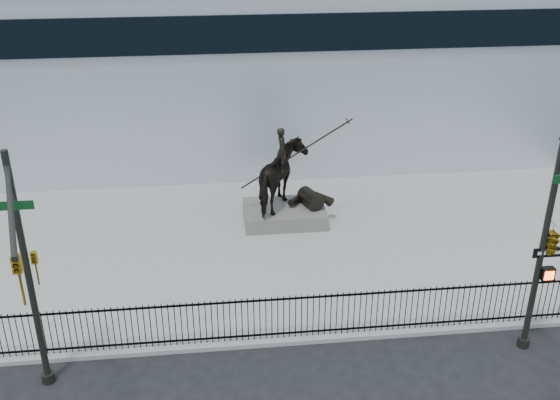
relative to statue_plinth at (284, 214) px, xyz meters
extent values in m
plane|color=black|center=(-0.74, -8.94, -0.46)|extent=(120.00, 120.00, 0.00)
cube|color=gray|center=(-0.74, -1.94, -0.38)|extent=(30.00, 12.00, 0.15)
cube|color=silver|center=(-0.74, 11.06, 4.04)|extent=(44.00, 14.00, 9.00)
cube|color=black|center=(-0.74, -7.69, -0.16)|extent=(22.00, 0.05, 0.05)
cube|color=black|center=(-0.74, -7.69, 1.09)|extent=(22.00, 0.05, 0.05)
cube|color=black|center=(-0.74, -7.69, 0.44)|extent=(22.00, 0.03, 1.50)
cube|color=#5A5852|center=(0.00, 0.00, 0.00)|extent=(3.32, 2.29, 0.62)
imported|color=black|center=(0.00, 0.00, 1.63)|extent=(2.25, 2.63, 2.63)
imported|color=black|center=(-0.10, 0.00, 2.83)|extent=(0.43, 0.65, 1.78)
cylinder|color=black|center=(0.36, 0.00, 2.56)|extent=(4.24, 0.08, 2.68)
cylinder|color=black|center=(-7.74, -8.74, -0.31)|extent=(0.36, 0.36, 0.30)
cylinder|color=black|center=(-7.74, -8.74, 3.04)|extent=(0.18, 0.18, 7.00)
cylinder|color=black|center=(-7.14, -10.87, 6.14)|extent=(1.47, 4.84, 0.12)
imported|color=#B58A14|center=(-6.54, -12.99, 5.51)|extent=(0.18, 0.22, 1.10)
imported|color=#B58A14|center=(-7.52, -8.74, 3.24)|extent=(0.16, 0.20, 1.00)
cube|color=#0C3F19|center=(-7.38, -9.94, 5.64)|extent=(0.90, 0.03, 0.22)
cylinder|color=black|center=(6.26, -8.74, -0.31)|extent=(0.36, 0.36, 0.30)
cylinder|color=black|center=(6.26, -8.74, 3.04)|extent=(0.18, 0.18, 7.00)
imported|color=#B58A14|center=(6.48, -8.74, 3.24)|extent=(0.53, 2.48, 1.00)
cube|color=black|center=(6.54, -8.79, 2.14)|extent=(0.38, 0.22, 0.38)
cube|color=#FF2D05|center=(6.54, -8.91, 2.14)|extent=(0.28, 0.02, 0.28)
cube|color=black|center=(6.46, -8.79, 2.84)|extent=(0.95, 0.03, 0.30)
camera|label=1|loc=(-2.88, -23.81, 12.16)|focal=42.00mm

